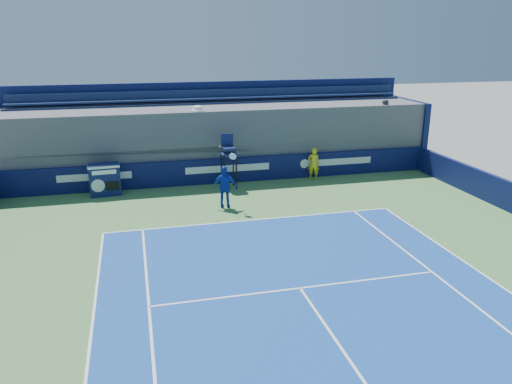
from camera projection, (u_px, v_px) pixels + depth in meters
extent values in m
imported|color=yellow|center=(314.00, 164.00, 24.03)|extent=(0.66, 0.55, 1.55)
cube|color=white|center=(254.00, 220.00, 18.89)|extent=(10.97, 0.07, 0.00)
cube|color=white|center=(300.00, 288.00, 13.82)|extent=(8.23, 0.07, 0.00)
cube|color=#0C1143|center=(228.00, 170.00, 23.54)|extent=(20.40, 0.20, 1.20)
cube|color=white|center=(95.00, 177.00, 22.04)|extent=(3.20, 0.01, 0.32)
cube|color=white|center=(228.00, 169.00, 23.41)|extent=(4.00, 0.01, 0.32)
cube|color=white|center=(337.00, 162.00, 24.67)|extent=(3.60, 0.01, 0.32)
cylinder|color=white|center=(305.00, 164.00, 24.28)|extent=(0.44, 0.01, 0.44)
cube|color=#0F194B|center=(105.00, 180.00, 21.70)|extent=(1.35, 0.80, 1.40)
cube|color=white|center=(103.00, 166.00, 21.51)|extent=(1.37, 0.82, 0.10)
cylinder|color=silver|center=(98.00, 186.00, 21.33)|extent=(0.56, 0.06, 0.56)
cube|color=black|center=(113.00, 186.00, 21.52)|extent=(0.55, 0.06, 0.40)
cube|color=white|center=(104.00, 172.00, 21.24)|extent=(1.00, 0.09, 0.18)
cylinder|color=black|center=(224.00, 173.00, 22.32)|extent=(0.07, 0.07, 1.60)
cylinder|color=black|center=(236.00, 172.00, 22.48)|extent=(0.07, 0.07, 1.60)
cylinder|color=black|center=(222.00, 170.00, 22.84)|extent=(0.07, 0.07, 1.60)
cylinder|color=black|center=(233.00, 169.00, 22.99)|extent=(0.07, 0.07, 1.60)
cube|color=#0F1F4F|center=(229.00, 153.00, 22.41)|extent=(0.73, 0.73, 0.06)
cube|color=navy|center=(229.00, 148.00, 22.24)|extent=(0.57, 0.48, 0.08)
cube|color=#131849|center=(227.00, 140.00, 22.48)|extent=(0.55, 0.09, 0.60)
imported|color=#1434A9|center=(225.00, 187.00, 20.04)|extent=(1.09, 0.67, 1.73)
cylinder|color=black|center=(233.00, 168.00, 19.71)|extent=(0.08, 0.16, 0.39)
torus|color=silver|center=(233.00, 156.00, 19.50)|extent=(0.32, 0.21, 0.29)
cylinder|color=white|center=(233.00, 156.00, 19.50)|extent=(0.26, 0.16, 0.24)
sphere|color=#BFCF2E|center=(220.00, 147.00, 19.46)|extent=(0.07, 0.07, 0.07)
cube|color=#4B4B50|center=(220.00, 140.00, 24.97)|extent=(20.40, 3.60, 3.38)
cube|color=#4B4B50|center=(225.00, 150.00, 23.79)|extent=(20.40, 0.90, 0.55)
cube|color=#132147|center=(225.00, 140.00, 23.55)|extent=(20.00, 0.45, 0.08)
cube|color=#132147|center=(224.00, 135.00, 23.73)|extent=(20.00, 0.06, 0.45)
cube|color=#4B4B50|center=(222.00, 135.00, 24.46)|extent=(20.40, 0.90, 0.55)
cube|color=#132147|center=(222.00, 126.00, 24.22)|extent=(20.00, 0.45, 0.08)
cube|color=#132147|center=(221.00, 121.00, 24.39)|extent=(20.00, 0.06, 0.45)
cube|color=#4B4B50|center=(218.00, 121.00, 25.12)|extent=(20.40, 0.90, 0.55)
cube|color=#132147|center=(218.00, 112.00, 24.89)|extent=(20.00, 0.45, 0.08)
cube|color=#132147|center=(217.00, 107.00, 25.06)|extent=(20.00, 0.06, 0.45)
cube|color=#4B4B50|center=(215.00, 107.00, 25.79)|extent=(20.40, 0.90, 0.55)
cube|color=#132147|center=(215.00, 98.00, 25.56)|extent=(20.00, 0.45, 0.08)
cube|color=#132147|center=(214.00, 94.00, 25.73)|extent=(20.00, 0.06, 0.45)
cube|color=#0C1647|center=(214.00, 123.00, 26.63)|extent=(20.80, 0.30, 4.40)
cube|color=#0C1647|center=(406.00, 131.00, 27.34)|extent=(0.30, 3.90, 3.40)
imported|color=yellow|center=(62.00, 134.00, 21.75)|extent=(0.91, 0.78, 1.64)
imported|color=silver|center=(198.00, 126.00, 23.09)|extent=(1.32, 0.93, 1.87)
imported|color=teal|center=(249.00, 127.00, 23.68)|extent=(0.97, 0.64, 1.54)
imported|color=black|center=(384.00, 118.00, 25.25)|extent=(0.74, 0.54, 1.86)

